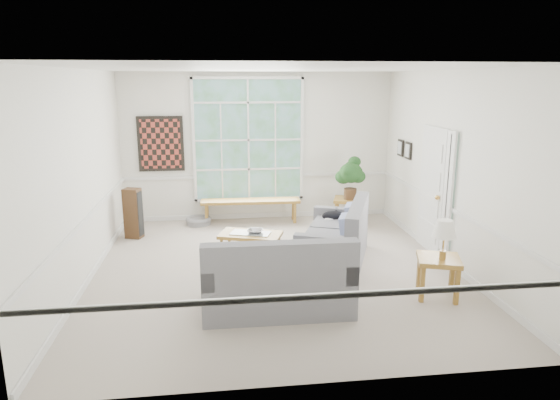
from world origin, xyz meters
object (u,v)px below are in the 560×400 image
object	(u,v)px
coffee_table	(251,244)
end_table	(347,211)
loveseat_right	(334,232)
loveseat_front	(277,271)
side_table	(438,277)

from	to	relation	value
coffee_table	end_table	world-z (taller)	end_table
end_table	loveseat_right	bearing A→B (deg)	-110.53
loveseat_front	coffee_table	world-z (taller)	loveseat_front
loveseat_right	side_table	size ratio (longest dim) A/B	3.25
coffee_table	side_table	bearing A→B (deg)	-20.74
end_table	side_table	world-z (taller)	side_table
loveseat_right	side_table	world-z (taller)	loveseat_right
end_table	coffee_table	bearing A→B (deg)	-142.87
coffee_table	loveseat_right	bearing A→B (deg)	-1.06
side_table	loveseat_right	bearing A→B (deg)	125.94
coffee_table	end_table	xyz separation A→B (m)	(2.05, 1.56, 0.08)
loveseat_front	side_table	world-z (taller)	loveseat_front
loveseat_right	end_table	xyz separation A→B (m)	(0.76, 2.02, -0.22)
coffee_table	side_table	world-z (taller)	side_table
end_table	side_table	distance (m)	3.52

